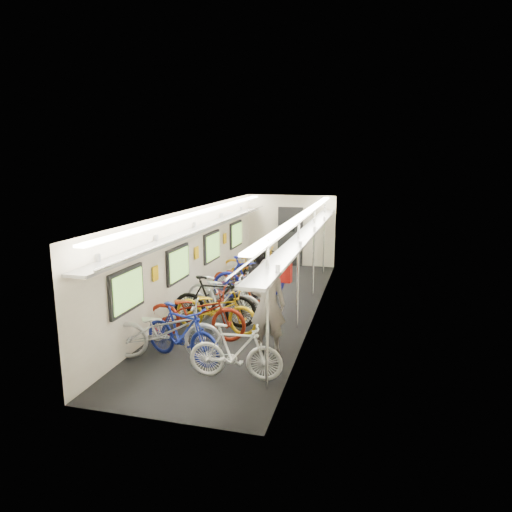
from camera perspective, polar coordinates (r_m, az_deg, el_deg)
The scene contains 16 objects.
train_car_shell at distance 11.47m, azimuth -1.26°, elevation 2.48°, with size 10.00×10.00×10.00m.
bicycle_0 at distance 8.43m, azimuth -11.18°, elevation -9.13°, with size 0.70×2.01×1.06m, color #A8A9AD.
bicycle_1 at distance 8.29m, azimuth -9.26°, elevation -9.48°, with size 0.49×1.73×1.04m, color navy.
bicycle_2 at distance 9.23m, azimuth -7.52°, elevation -7.07°, with size 0.72×2.05×1.08m, color maroon.
bicycle_3 at distance 9.87m, azimuth -5.21°, elevation -5.67°, with size 0.52×1.85×1.11m, color black.
bicycle_4 at distance 9.58m, azimuth -5.05°, elevation -6.58°, with size 0.66×1.88×0.99m, color gold.
bicycle_5 at distance 9.97m, azimuth -4.34°, elevation -5.59°, with size 0.50×1.78×1.07m, color white.
bicycle_6 at distance 10.69m, azimuth -3.88°, elevation -4.53°, with size 0.68×1.95×1.02m, color #AEAFB3.
bicycle_7 at distance 11.86m, azimuth -0.87°, elevation -2.61°, with size 0.53×1.87×1.12m, color #192098.
bicycle_8 at distance 11.85m, azimuth -2.14°, elevation -3.06°, with size 0.63×1.82×0.96m, color #9D2E11.
bicycle_9 at distance 13.20m, azimuth 0.67°, elevation -1.40°, with size 0.47×1.68×1.01m, color black.
bicycle_10 at distance 13.53m, azimuth -0.25°, elevation -1.05°, with size 0.67×1.93×1.02m, color gold.
bicycle_11 at distance 7.57m, azimuth -2.57°, elevation -11.85°, with size 0.44×1.56×0.94m, color white.
passenger_near at distance 8.45m, azimuth 1.49°, elevation -6.18°, with size 0.66×0.43×1.80m, color gray.
passenger_mid at distance 10.65m, azimuth 0.41°, elevation -2.98°, with size 0.77×0.60×1.59m, color black.
backpack at distance 9.27m, azimuth 3.66°, elevation -2.14°, with size 0.26×0.14×0.38m, color #AF1511.
Camera 1 is at (2.74, -10.17, 3.49)m, focal length 32.00 mm.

